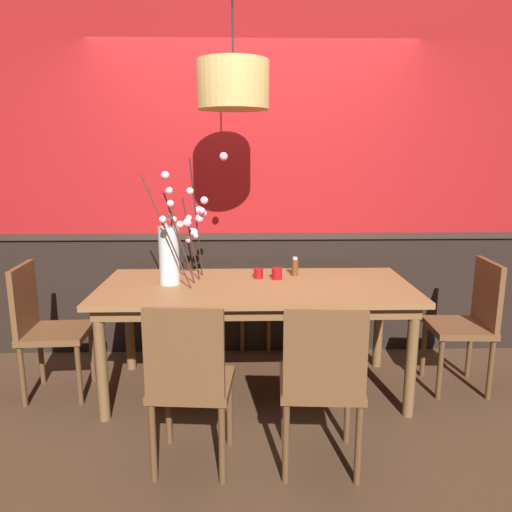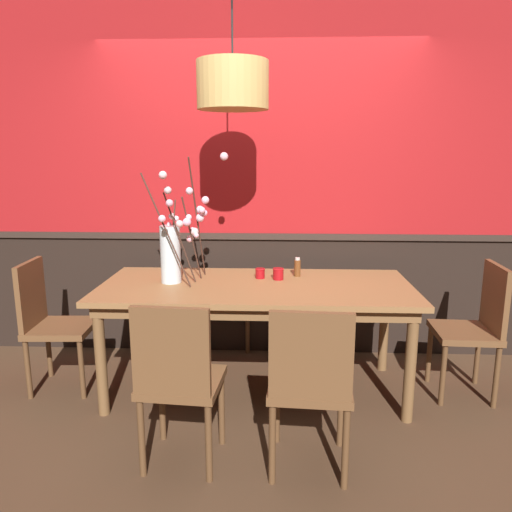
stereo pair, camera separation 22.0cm
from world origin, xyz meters
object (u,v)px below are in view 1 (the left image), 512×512
at_px(chair_near_side_left, 189,379).
at_px(candle_holder_nearer_center, 258,273).
at_px(chair_far_side_right, 288,286).
at_px(vase_with_blossoms, 173,249).
at_px(dining_table, 256,295).
at_px(chair_near_side_right, 322,378).
at_px(chair_far_side_left, 221,286).
at_px(candle_holder_nearer_edge, 277,273).
at_px(pendant_lamp, 233,85).
at_px(chair_head_west_end, 44,324).
at_px(chair_head_east_end, 469,318).
at_px(condiment_bottle, 295,267).

distance_m(chair_near_side_left, candle_holder_nearer_center, 1.16).
xyz_separation_m(chair_far_side_right, vase_with_blossoms, (-0.86, -0.86, 0.50)).
distance_m(dining_table, vase_with_blossoms, 0.64).
distance_m(dining_table, chair_far_side_right, 0.94).
height_order(chair_near_side_right, candle_holder_nearer_center, chair_near_side_right).
bearing_deg(chair_far_side_left, dining_table, -72.16).
distance_m(candle_holder_nearer_edge, pendant_lamp, 1.29).
bearing_deg(chair_near_side_left, candle_holder_nearer_center, 69.86).
xyz_separation_m(chair_head_west_end, vase_with_blossoms, (0.89, 0.04, 0.51)).
xyz_separation_m(dining_table, chair_head_east_end, (1.50, -0.00, -0.18)).
height_order(chair_far_side_left, chair_head_west_end, chair_head_west_end).
relative_size(candle_holder_nearer_edge, condiment_bottle, 0.59).
distance_m(chair_head_east_end, chair_far_side_left, 1.99).
bearing_deg(condiment_bottle, vase_with_blossoms, -165.58).
bearing_deg(chair_near_side_right, dining_table, 109.26).
bearing_deg(chair_head_east_end, chair_near_side_left, -154.56).
relative_size(chair_near_side_left, candle_holder_nearer_edge, 11.39).
bearing_deg(condiment_bottle, dining_table, -141.04).
xyz_separation_m(dining_table, chair_near_side_right, (0.31, -0.90, -0.18)).
bearing_deg(condiment_bottle, chair_far_side_right, 88.64).
distance_m(chair_far_side_left, vase_with_blossoms, 1.04).
bearing_deg(vase_with_blossoms, candle_holder_nearer_center, 14.50).
bearing_deg(candle_holder_nearer_center, chair_near_side_left, -110.14).
height_order(condiment_bottle, pendant_lamp, pendant_lamp).
relative_size(dining_table, chair_head_east_end, 2.27).
bearing_deg(candle_holder_nearer_edge, chair_head_west_end, -174.43).
height_order(chair_near_side_left, candle_holder_nearer_edge, chair_near_side_left).
distance_m(chair_far_side_left, candle_holder_nearer_edge, 0.92).
bearing_deg(dining_table, chair_near_side_left, -112.33).
xyz_separation_m(chair_far_side_right, candle_holder_nearer_edge, (-0.15, -0.74, 0.29)).
distance_m(chair_head_east_end, chair_far_side_right, 1.48).
xyz_separation_m(chair_head_east_end, candle_holder_nearer_edge, (-1.34, 0.14, 0.30)).
distance_m(chair_far_side_right, chair_head_west_end, 1.97).
height_order(chair_head_east_end, vase_with_blossoms, vase_with_blossoms).
xyz_separation_m(dining_table, vase_with_blossoms, (-0.56, 0.02, 0.33)).
bearing_deg(chair_near_side_left, candle_holder_nearer_edge, 63.23).
height_order(chair_near_side_right, chair_far_side_right, chair_far_side_right).
height_order(vase_with_blossoms, condiment_bottle, vase_with_blossoms).
bearing_deg(chair_head_west_end, chair_far_side_right, 27.07).
bearing_deg(pendant_lamp, chair_far_side_left, 98.78).
xyz_separation_m(chair_far_side_left, candle_holder_nearer_center, (0.31, -0.72, 0.30)).
relative_size(chair_near_side_right, pendant_lamp, 1.00).
height_order(chair_head_east_end, pendant_lamp, pendant_lamp).
bearing_deg(chair_head_west_end, chair_head_east_end, 0.36).
bearing_deg(dining_table, pendant_lamp, -164.70).
xyz_separation_m(chair_near_side_right, chair_head_east_end, (1.18, 0.90, -0.00)).
height_order(chair_head_east_end, chair_far_side_right, chair_far_side_right).
bearing_deg(candle_holder_nearer_center, chair_head_west_end, -172.77).
relative_size(chair_far_side_left, candle_holder_nearer_center, 12.56).
bearing_deg(chair_far_side_right, candle_holder_nearer_edge, -101.70).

